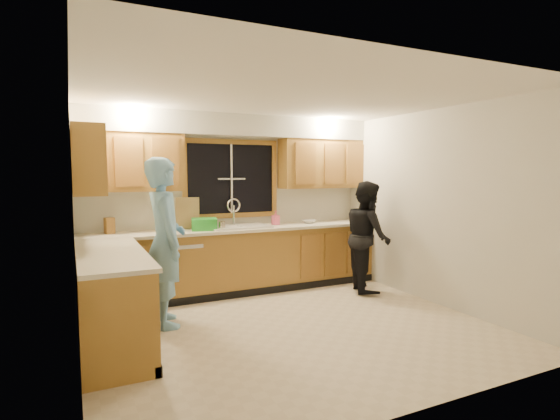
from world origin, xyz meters
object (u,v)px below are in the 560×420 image
at_px(knife_block, 109,226).
at_px(dish_crate, 204,224).
at_px(sink, 239,231).
at_px(bowl, 309,221).
at_px(stove, 117,317).
at_px(dishwasher, 179,269).
at_px(man, 165,242).
at_px(soap_bottle, 276,218).
at_px(woman, 368,236).

height_order(knife_block, dish_crate, knife_block).
distance_m(sink, bowl, 1.15).
bearing_deg(bowl, stove, -147.95).
distance_m(dishwasher, man, 1.10).
bearing_deg(knife_block, bowl, -19.02).
relative_size(dish_crate, soap_bottle, 1.60).
distance_m(dishwasher, knife_block, 1.05).
xyz_separation_m(sink, soap_bottle, (0.61, 0.06, 0.16)).
relative_size(soap_bottle, bowl, 0.96).
relative_size(sink, man, 0.46).
xyz_separation_m(dishwasher, soap_bottle, (1.46, 0.08, 0.61)).
distance_m(dishwasher, dish_crate, 0.68).
xyz_separation_m(knife_block, dish_crate, (1.18, -0.17, -0.02)).
xyz_separation_m(dishwasher, woman, (2.53, -0.72, 0.38)).
relative_size(stove, dish_crate, 2.72).
bearing_deg(bowl, soap_bottle, 175.87).
height_order(stove, dish_crate, dish_crate).
xyz_separation_m(sink, man, (-1.20, -0.92, 0.07)).
height_order(dishwasher, knife_block, knife_block).
bearing_deg(knife_block, sink, -21.22).
distance_m(dishwasher, woman, 2.66).
bearing_deg(sink, soap_bottle, 5.72).
relative_size(sink, knife_block, 4.24).
bearing_deg(woman, knife_block, 96.41).
xyz_separation_m(woman, soap_bottle, (-1.08, 0.80, 0.24)).
bearing_deg(sink, dish_crate, -174.93).
distance_m(sink, dishwasher, 0.96).
xyz_separation_m(dishwasher, man, (-0.35, -0.90, 0.52)).
height_order(woman, knife_block, woman).
relative_size(stove, man, 0.48).
distance_m(sink, dish_crate, 0.53).
bearing_deg(knife_block, stove, -110.06).
height_order(man, bowl, man).
xyz_separation_m(man, woman, (2.88, 0.18, -0.14)).
bearing_deg(dish_crate, knife_block, 171.58).
relative_size(dishwasher, woman, 0.52).
relative_size(woman, soap_bottle, 7.60).
height_order(man, woman, man).
height_order(sink, man, man).
distance_m(dishwasher, stove, 2.04).
bearing_deg(stove, woman, 17.32).
distance_m(knife_block, bowl, 2.84).
distance_m(stove, soap_bottle, 3.11).
bearing_deg(bowl, man, -158.21).
height_order(stove, soap_bottle, soap_bottle).
distance_m(stove, dish_crate, 2.27).
relative_size(sink, dish_crate, 2.60).
bearing_deg(dish_crate, man, -128.36).
bearing_deg(dishwasher, knife_block, 170.26).
bearing_deg(dishwasher, soap_bottle, 2.97).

